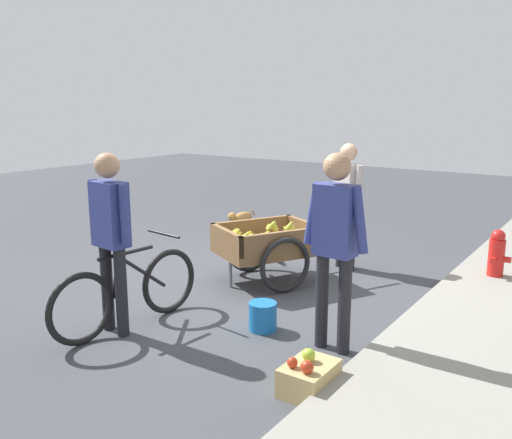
{
  "coord_description": "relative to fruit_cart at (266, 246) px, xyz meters",
  "views": [
    {
      "loc": [
        5.1,
        3.66,
        2.09
      ],
      "look_at": [
        -0.03,
        0.08,
        0.75
      ],
      "focal_mm": 38.36,
      "sensor_mm": 36.0,
      "label": 1
    }
  ],
  "objects": [
    {
      "name": "cyclist_person",
      "position": [
        2.01,
        -0.33,
        0.56
      ],
      "size": [
        0.23,
        0.54,
        1.67
      ],
      "color": "black",
      "rests_on": "ground"
    },
    {
      "name": "dog",
      "position": [
        -1.75,
        -1.65,
        -0.17
      ],
      "size": [
        0.67,
        0.19,
        0.4
      ],
      "color": "#AD7A38",
      "rests_on": "ground"
    },
    {
      "name": "ground_plane",
      "position": [
        0.07,
        -0.19,
        -0.44
      ],
      "size": [
        24.0,
        24.0,
        0.0
      ],
      "primitive_type": "plane",
      "color": "#3D3F44"
    },
    {
      "name": "apple_crate",
      "position": [
        1.94,
        1.68,
        -0.32
      ],
      "size": [
        0.44,
        0.32,
        0.32
      ],
      "color": "tan",
      "rests_on": "ground"
    },
    {
      "name": "vendor_person",
      "position": [
        -1.03,
        0.54,
        0.52
      ],
      "size": [
        0.34,
        0.49,
        1.6
      ],
      "color": "black",
      "rests_on": "ground"
    },
    {
      "name": "bystander_person",
      "position": [
        1.19,
        1.49,
        0.59
      ],
      "size": [
        0.23,
        0.6,
        1.7
      ],
      "color": "black",
      "rests_on": "ground"
    },
    {
      "name": "bicycle",
      "position": [
        1.86,
        -0.31,
        -0.09
      ],
      "size": [
        1.66,
        0.46,
        0.85
      ],
      "color": "black",
      "rests_on": "ground"
    },
    {
      "name": "plastic_bucket",
      "position": [
        1.19,
        0.77,
        -0.31
      ],
      "size": [
        0.26,
        0.26,
        0.27
      ],
      "primitive_type": "cylinder",
      "color": "#1966B2",
      "rests_on": "ground"
    },
    {
      "name": "fire_hydrant",
      "position": [
        -1.41,
        2.27,
        -0.11
      ],
      "size": [
        0.25,
        0.25,
        0.67
      ],
      "color": "red",
      "rests_on": "ground"
    },
    {
      "name": "fruit_cart",
      "position": [
        0.0,
        0.0,
        0.0
      ],
      "size": [
        1.81,
        1.44,
        0.73
      ],
      "color": "brown",
      "rests_on": "ground"
    }
  ]
}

